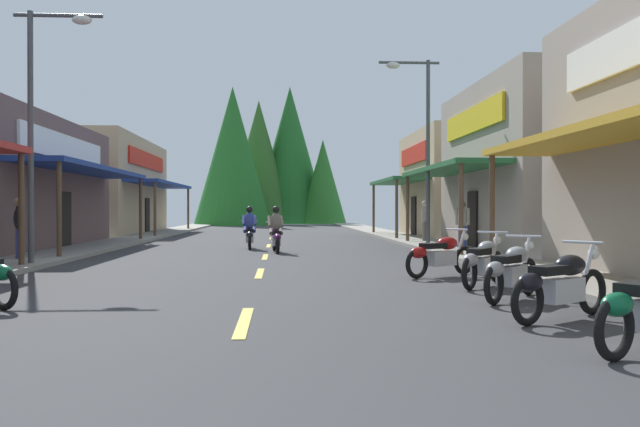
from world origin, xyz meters
The scene contains 19 objects.
ground centered at (0.00, 23.34, -0.05)m, with size 10.71×76.67×0.10m, color #38383A.
sidewalk_left centered at (-6.39, 23.34, 0.06)m, with size 2.06×76.67×0.12m, color gray.
sidewalk_right centered at (6.39, 23.34, 0.06)m, with size 2.06×76.67×0.12m, color gray.
centerline_dashes centered at (0.00, 26.30, 0.01)m, with size 0.16×50.73×0.01m.
storefront_left_far centered at (-11.67, 39.25, 2.76)m, with size 10.39×13.98×5.52m.
storefront_right_middle centered at (11.19, 22.87, 2.99)m, with size 9.42×9.86×5.97m.
storefront_right_far centered at (10.45, 33.68, 2.74)m, with size 7.95×9.07×5.47m.
streetlamp_left centered at (-5.43, 16.15, 4.16)m, with size 2.18×0.30×6.41m.
streetlamp_right centered at (5.44, 22.90, 4.38)m, with size 2.18×0.30×6.80m.
motorcycle_parked_right_1 centered at (4.18, 7.63, 0.49)m, with size 1.82×1.30×1.04m.
motorcycle_parked_right_2 centered at (4.20, 9.60, 0.49)m, with size 1.46×1.70×1.04m.
motorcycle_parked_right_3 centered at (4.31, 11.49, 0.49)m, with size 1.35×1.78×1.04m.
motorcycle_parked_right_4 centered at (3.94, 13.38, 0.49)m, with size 1.82×1.29×1.04m.
rider_cruising_lead centered at (0.32, 21.58, 0.66)m, with size 0.61×2.14×1.57m.
rider_cruising_trailing centered at (-0.67, 23.73, 0.66)m, with size 0.60×2.14×1.57m.
pedestrian_browsing centered at (6.56, 27.19, 1.06)m, with size 0.40×0.51×1.81m.
pedestrian_waiting centered at (-6.67, 17.77, 1.04)m, with size 0.35×0.55×1.79m.
pedestrian_strolling centered at (6.79, 22.08, 1.01)m, with size 0.44×0.44×1.73m.
treeline_backdrop centered at (-0.61, 64.06, 6.21)m, with size 14.10×14.22×13.65m.
Camera 1 is at (0.48, -1.13, 1.48)m, focal length 38.05 mm.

